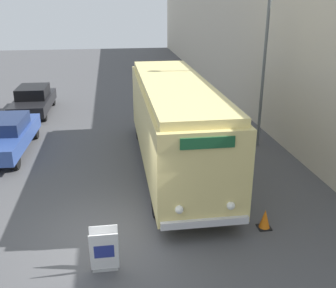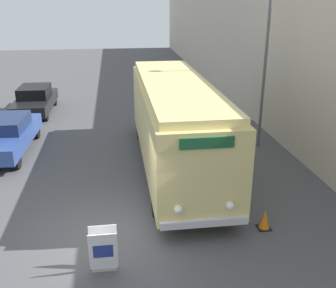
% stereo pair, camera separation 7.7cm
% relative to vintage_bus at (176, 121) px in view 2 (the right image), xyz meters
% --- Properties ---
extents(ground_plane, '(80.00, 80.00, 0.00)m').
position_rel_vintage_bus_xyz_m(ground_plane, '(-2.45, -4.25, -1.81)').
color(ground_plane, '#4C4C4F').
extents(building_wall_right, '(0.30, 60.00, 6.29)m').
position_rel_vintage_bus_xyz_m(building_wall_right, '(5.03, 5.75, 1.34)').
color(building_wall_right, beige).
rests_on(building_wall_right, ground_plane).
extents(vintage_bus, '(2.42, 9.63, 3.23)m').
position_rel_vintage_bus_xyz_m(vintage_bus, '(0.00, 0.00, 0.00)').
color(vintage_bus, black).
rests_on(vintage_bus, ground_plane).
extents(sign_board, '(0.65, 0.40, 1.06)m').
position_rel_vintage_bus_xyz_m(sign_board, '(-2.54, -5.52, -1.29)').
color(sign_board, gray).
rests_on(sign_board, ground_plane).
extents(streetlamp, '(0.36, 0.36, 6.79)m').
position_rel_vintage_bus_xyz_m(streetlamp, '(3.88, 1.79, 2.56)').
color(streetlamp, '#595E60').
rests_on(streetlamp, ground_plane).
extents(parked_car_near, '(1.99, 4.83, 1.45)m').
position_rel_vintage_bus_xyz_m(parked_car_near, '(-6.50, 2.43, -1.05)').
color(parked_car_near, black).
rests_on(parked_car_near, ground_plane).
extents(parked_car_mid, '(1.85, 4.55, 1.44)m').
position_rel_vintage_bus_xyz_m(parked_car_mid, '(-6.40, 8.27, -1.08)').
color(parked_car_mid, black).
rests_on(parked_car_mid, ground_plane).
extents(traffic_cone, '(0.36, 0.36, 0.56)m').
position_rel_vintage_bus_xyz_m(traffic_cone, '(1.78, -4.39, -1.53)').
color(traffic_cone, black).
rests_on(traffic_cone, ground_plane).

